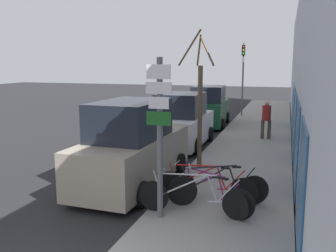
% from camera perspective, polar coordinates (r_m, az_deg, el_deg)
% --- Properties ---
extents(ground_plane, '(80.00, 80.00, 0.00)m').
position_cam_1_polar(ground_plane, '(15.85, 2.90, -3.01)').
color(ground_plane, black).
extents(sidewalk_curb, '(3.20, 32.00, 0.15)m').
position_cam_1_polar(sidewalk_curb, '(18.13, 13.16, -1.39)').
color(sidewalk_curb, gray).
rests_on(sidewalk_curb, ground).
extents(building_facade, '(0.23, 32.00, 6.50)m').
position_cam_1_polar(building_facade, '(17.69, 19.25, 8.30)').
color(building_facade, '#B2B7C1').
rests_on(building_facade, ground).
extents(signpost, '(0.56, 0.14, 3.44)m').
position_cam_1_polar(signpost, '(7.86, -1.28, -0.95)').
color(signpost, '#595B60').
rests_on(signpost, sidewalk_curb).
extents(bicycle_0, '(2.60, 0.44, 0.97)m').
position_cam_1_polar(bicycle_0, '(8.35, 4.11, -10.83)').
color(bicycle_0, black).
rests_on(bicycle_0, sidewalk_curb).
extents(bicycle_1, '(1.89, 1.33, 0.86)m').
position_cam_1_polar(bicycle_1, '(8.82, 6.52, -10.02)').
color(bicycle_1, black).
rests_on(bicycle_1, sidewalk_curb).
extents(bicycle_2, '(2.28, 0.85, 0.98)m').
position_cam_1_polar(bicycle_2, '(8.99, 7.65, -9.38)').
color(bicycle_2, black).
rests_on(bicycle_2, sidewalk_curb).
extents(bicycle_3, '(2.50, 0.44, 0.92)m').
position_cam_1_polar(bicycle_3, '(9.19, 5.80, -9.01)').
color(bicycle_3, black).
rests_on(bicycle_3, sidewalk_curb).
extents(parked_car_0, '(2.15, 4.81, 2.44)m').
position_cam_1_polar(parked_car_0, '(10.61, -5.42, -3.37)').
color(parked_car_0, gray).
rests_on(parked_car_0, ground).
extents(parked_car_1, '(2.12, 4.17, 2.24)m').
position_cam_1_polar(parked_car_1, '(15.56, 2.06, 0.54)').
color(parked_car_1, silver).
rests_on(parked_car_1, ground).
extents(parked_car_2, '(2.17, 4.34, 2.20)m').
position_cam_1_polar(parked_car_2, '(20.77, 6.22, 2.77)').
color(parked_car_2, '#144728').
rests_on(parked_car_2, ground).
extents(pedestrian_near, '(0.44, 0.38, 1.69)m').
position_cam_1_polar(pedestrian_near, '(16.90, 14.76, 1.37)').
color(pedestrian_near, '#4C3D2D').
rests_on(pedestrian_near, sidewalk_curb).
extents(street_tree, '(1.40, 1.02, 4.36)m').
position_cam_1_polar(street_tree, '(11.90, 4.81, 2.95)').
color(street_tree, brown).
rests_on(street_tree, sidewalk_curb).
extents(traffic_light, '(0.20, 0.30, 4.50)m').
position_cam_1_polar(traffic_light, '(23.75, 11.36, 8.44)').
color(traffic_light, '#595B60').
rests_on(traffic_light, sidewalk_curb).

